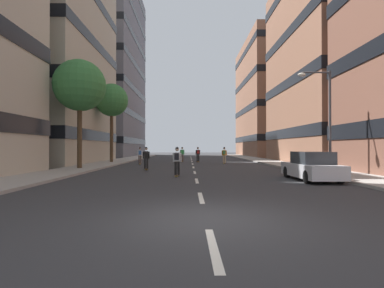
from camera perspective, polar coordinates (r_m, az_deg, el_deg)
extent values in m
plane|color=#333335|center=(29.22, 0.14, -4.08)|extent=(132.59, 132.59, 0.00)
cube|color=#9E9991|center=(33.08, -15.63, -3.53)|extent=(3.22, 60.77, 0.14)
cube|color=#9E9991|center=(33.31, 15.64, -3.51)|extent=(3.22, 60.77, 0.14)
cube|color=silver|center=(5.38, 4.24, -19.70)|extent=(0.16, 2.20, 0.01)
cube|color=silver|center=(10.23, 1.77, -10.52)|extent=(0.16, 2.20, 0.01)
cube|color=silver|center=(15.17, 0.94, -7.27)|extent=(0.16, 2.20, 0.01)
cube|color=silver|center=(20.15, 0.53, -5.63)|extent=(0.16, 2.20, 0.01)
cube|color=silver|center=(25.13, 0.28, -4.63)|extent=(0.16, 2.20, 0.01)
cube|color=silver|center=(30.12, 0.11, -3.97)|extent=(0.16, 2.20, 0.01)
cube|color=silver|center=(35.11, -0.01, -3.49)|extent=(0.16, 2.20, 0.01)
cube|color=silver|center=(40.10, -0.10, -3.13)|extent=(0.16, 2.20, 0.01)
cube|color=silver|center=(45.10, -0.17, -2.85)|extent=(0.16, 2.20, 0.01)
cube|color=silver|center=(50.10, -0.22, -2.63)|extent=(0.16, 2.20, 0.01)
cube|color=silver|center=(55.09, -0.27, -2.45)|extent=(0.16, 2.20, 0.01)
cube|color=#B2A893|center=(38.75, -29.14, 19.48)|extent=(14.57, 16.58, 30.06)
cube|color=black|center=(36.43, -29.24, 1.42)|extent=(14.69, 16.70, 1.10)
cube|color=black|center=(36.94, -29.20, 9.20)|extent=(14.69, 16.70, 1.10)
cube|color=black|center=(38.11, -29.15, 16.65)|extent=(14.69, 16.70, 1.10)
cube|color=black|center=(39.88, -29.11, 23.54)|extent=(14.69, 16.70, 1.10)
cube|color=slate|center=(60.76, -17.87, 13.94)|extent=(14.57, 22.72, 34.00)
cube|color=black|center=(58.83, -17.91, 0.53)|extent=(14.69, 22.84, 1.10)
cube|color=black|center=(59.12, -17.90, 5.24)|extent=(14.69, 22.84, 1.10)
cube|color=black|center=(59.81, -17.88, 9.88)|extent=(14.69, 22.84, 1.10)
cube|color=black|center=(60.88, -17.87, 14.38)|extent=(14.69, 22.84, 1.10)
cube|color=black|center=(62.32, -17.85, 18.70)|extent=(14.69, 22.84, 1.10)
cube|color=black|center=(64.08, -17.84, 22.80)|extent=(14.69, 22.84, 1.10)
cube|color=#9E6B51|center=(37.98, 28.92, 13.55)|extent=(14.57, 16.96, 22.01)
cube|color=black|center=(36.87, 28.98, 1.85)|extent=(14.69, 17.08, 1.10)
cube|color=black|center=(37.50, 28.94, 10.28)|extent=(14.69, 17.08, 1.10)
cube|color=black|center=(38.92, 28.90, 18.27)|extent=(14.69, 17.08, 1.10)
cube|color=#9E6B51|center=(59.82, 17.25, 8.42)|extent=(14.57, 20.77, 22.27)
cube|color=black|center=(59.10, 17.28, 0.94)|extent=(14.69, 20.89, 1.10)
cube|color=black|center=(59.51, 17.26, 6.31)|extent=(14.69, 20.89, 1.10)
cube|color=black|center=(60.44, 17.24, 11.55)|extent=(14.69, 20.89, 1.10)
cube|color=black|center=(61.85, 17.23, 16.60)|extent=(14.69, 20.89, 1.10)
cube|color=silver|center=(16.72, 22.46, -4.80)|extent=(1.80, 4.40, 0.70)
cube|color=#2D3338|center=(16.54, 22.66, -2.52)|extent=(1.60, 2.10, 0.64)
cylinder|color=black|center=(17.80, 18.24, -5.24)|extent=(0.22, 0.64, 0.64)
cylinder|color=black|center=(18.38, 22.98, -5.07)|extent=(0.22, 0.64, 0.64)
cylinder|color=black|center=(15.10, 21.84, -6.06)|extent=(0.22, 0.64, 0.64)
cylinder|color=black|center=(15.78, 27.24, -5.80)|extent=(0.22, 0.64, 0.64)
cylinder|color=#4C3823|center=(33.08, -15.61, 1.42)|extent=(0.36, 0.36, 5.57)
sphere|color=#387A3D|center=(33.47, -15.59, 8.35)|extent=(3.60, 3.60, 3.60)
cylinder|color=#4C3823|center=(24.15, -21.32, 1.56)|extent=(0.36, 0.36, 5.05)
sphere|color=#387A3D|center=(24.61, -21.28, 10.73)|extent=(4.00, 4.00, 4.00)
cylinder|color=#3F3F44|center=(20.45, 25.60, 4.01)|extent=(0.16, 0.16, 6.50)
cylinder|color=#3F3F44|center=(20.57, 23.25, 12.86)|extent=(1.80, 0.10, 0.10)
ellipsoid|color=silver|center=(20.19, 20.86, 12.67)|extent=(0.50, 0.30, 0.24)
cube|color=brown|center=(22.63, -9.04, -4.87)|extent=(0.40, 0.92, 0.02)
cylinder|color=#D8BF4C|center=(22.95, -9.11, -4.93)|extent=(0.19, 0.11, 0.07)
cylinder|color=#D8BF4C|center=(22.32, -8.97, -5.05)|extent=(0.19, 0.11, 0.07)
cylinder|color=black|center=(22.60, -9.27, -3.83)|extent=(0.17, 0.17, 0.80)
cylinder|color=black|center=(22.61, -8.81, -3.83)|extent=(0.17, 0.17, 0.80)
cube|color=black|center=(22.58, -9.04, -2.12)|extent=(0.36, 0.27, 0.55)
cylinder|color=black|center=(22.61, -9.60, -2.18)|extent=(0.14, 0.24, 0.55)
cylinder|color=black|center=(22.65, -8.49, -2.18)|extent=(0.14, 0.24, 0.55)
sphere|color=beige|center=(22.59, -9.04, -0.96)|extent=(0.22, 0.22, 0.22)
sphere|color=black|center=(22.59, -9.04, -0.83)|extent=(0.21, 0.21, 0.21)
cube|color=brown|center=(17.44, -2.97, -6.15)|extent=(0.28, 0.91, 0.02)
cylinder|color=#D8BF4C|center=(17.76, -2.84, -6.20)|extent=(0.19, 0.09, 0.07)
cylinder|color=#D8BF4C|center=(17.13, -3.11, -6.41)|extent=(0.19, 0.09, 0.07)
cylinder|color=black|center=(17.42, -3.27, -4.79)|extent=(0.15, 0.15, 0.80)
cylinder|color=black|center=(17.39, -2.68, -4.80)|extent=(0.15, 0.15, 0.80)
cube|color=white|center=(17.37, -2.97, -2.58)|extent=(0.34, 0.23, 0.55)
cylinder|color=white|center=(17.45, -3.67, -2.66)|extent=(0.11, 0.24, 0.55)
cylinder|color=white|center=(17.39, -2.23, -2.66)|extent=(0.11, 0.24, 0.55)
sphere|color=beige|center=(17.38, -2.96, -1.07)|extent=(0.22, 0.22, 0.22)
sphere|color=black|center=(17.38, -2.96, -0.91)|extent=(0.21, 0.21, 0.21)
cube|color=black|center=(17.19, -3.05, -2.50)|extent=(0.27, 0.18, 0.40)
cube|color=brown|center=(30.04, -10.25, -3.82)|extent=(0.34, 0.92, 0.02)
cylinder|color=#D8BF4C|center=(30.36, -10.24, -3.87)|extent=(0.19, 0.10, 0.07)
cylinder|color=#D8BF4C|center=(29.72, -10.25, -3.94)|extent=(0.19, 0.10, 0.07)
cylinder|color=#594C47|center=(30.02, -10.42, -3.03)|extent=(0.16, 0.16, 0.80)
cylinder|color=#594C47|center=(30.02, -10.07, -3.03)|extent=(0.16, 0.16, 0.80)
cube|color=white|center=(30.00, -10.24, -1.74)|extent=(0.35, 0.25, 0.55)
cylinder|color=white|center=(30.05, -10.66, -1.79)|extent=(0.12, 0.24, 0.55)
cylinder|color=white|center=(30.04, -9.82, -1.79)|extent=(0.12, 0.24, 0.55)
sphere|color=#997051|center=(30.01, -10.24, -0.87)|extent=(0.22, 0.22, 0.22)
sphere|color=black|center=(30.01, -10.24, -0.78)|extent=(0.21, 0.21, 0.21)
cube|color=#3F72BF|center=(29.81, -10.25, -1.69)|extent=(0.28, 0.20, 0.40)
cube|color=brown|center=(31.01, 6.40, -3.72)|extent=(0.38, 0.92, 0.02)
cylinder|color=#D8BF4C|center=(31.33, 6.44, -3.77)|extent=(0.19, 0.11, 0.07)
cylinder|color=#D8BF4C|center=(30.69, 6.35, -3.84)|extent=(0.19, 0.11, 0.07)
cylinder|color=tan|center=(31.00, 6.23, -2.96)|extent=(0.17, 0.17, 0.80)
cylinder|color=tan|center=(30.98, 6.56, -2.96)|extent=(0.17, 0.17, 0.80)
cube|color=orange|center=(30.97, 6.39, -1.71)|extent=(0.35, 0.26, 0.55)
cylinder|color=orange|center=(31.04, 6.00, -1.76)|extent=(0.14, 0.24, 0.55)
cylinder|color=orange|center=(31.00, 6.81, -1.76)|extent=(0.14, 0.24, 0.55)
sphere|color=tan|center=(30.99, 6.39, -0.87)|extent=(0.22, 0.22, 0.22)
sphere|color=black|center=(30.99, 6.39, -0.78)|extent=(0.21, 0.21, 0.21)
cube|color=#4C8C4C|center=(30.79, 6.37, -1.66)|extent=(0.29, 0.21, 0.40)
cube|color=brown|center=(35.08, -1.95, -3.36)|extent=(0.24, 0.91, 0.02)
cylinder|color=#D8BF4C|center=(35.40, -1.96, -3.41)|extent=(0.18, 0.08, 0.07)
cylinder|color=#D8BF4C|center=(34.76, -1.93, -3.47)|extent=(0.18, 0.08, 0.07)
cylinder|color=#594C47|center=(35.06, -2.09, -2.69)|extent=(0.15, 0.15, 0.80)
cylinder|color=#594C47|center=(35.06, -1.80, -2.69)|extent=(0.15, 0.15, 0.80)
cube|color=green|center=(35.04, -1.94, -1.59)|extent=(0.33, 0.21, 0.55)
cylinder|color=green|center=(35.09, -2.31, -1.63)|extent=(0.10, 0.23, 0.55)
cylinder|color=green|center=(35.10, -1.59, -1.63)|extent=(0.10, 0.23, 0.55)
sphere|color=tan|center=(35.06, -1.95, -0.84)|extent=(0.22, 0.22, 0.22)
sphere|color=black|center=(35.06, -1.95, -0.76)|extent=(0.21, 0.21, 0.21)
cube|color=brown|center=(33.85, 1.18, -3.46)|extent=(0.31, 0.92, 0.02)
cylinder|color=#D8BF4C|center=(34.16, 1.09, -3.52)|extent=(0.19, 0.09, 0.07)
cylinder|color=#D8BF4C|center=(33.53, 1.26, -3.57)|extent=(0.19, 0.09, 0.07)
cylinder|color=black|center=(33.81, 1.03, -2.77)|extent=(0.16, 0.16, 0.80)
cylinder|color=black|center=(33.84, 1.33, -2.77)|extent=(0.16, 0.16, 0.80)
cube|color=black|center=(33.81, 1.18, -1.62)|extent=(0.34, 0.24, 0.55)
cylinder|color=black|center=(33.83, 0.80, -1.67)|extent=(0.12, 0.24, 0.55)
cylinder|color=black|center=(33.89, 1.53, -1.67)|extent=(0.12, 0.24, 0.55)
sphere|color=#997051|center=(33.82, 1.17, -0.85)|extent=(0.22, 0.22, 0.22)
sphere|color=black|center=(33.82, 1.17, -0.77)|extent=(0.21, 0.21, 0.21)
cube|color=#A52626|center=(33.63, 1.23, -1.58)|extent=(0.28, 0.19, 0.40)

